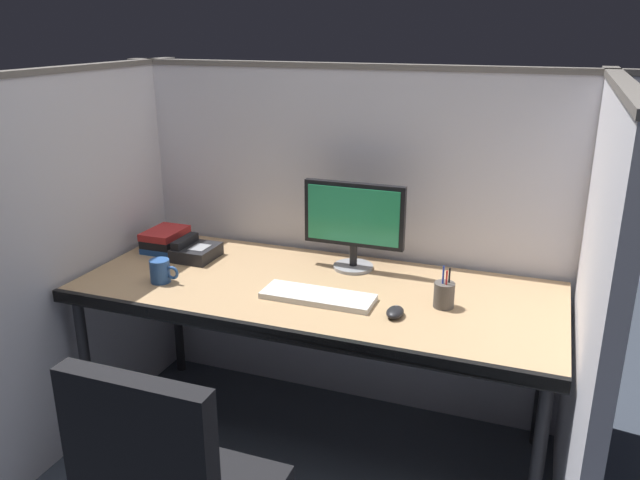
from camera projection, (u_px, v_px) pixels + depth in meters
cubicle_partition_rear at (350, 241)px, 2.89m from camera, size 2.21×0.06×1.57m
cubicle_partition_left at (93, 253)px, 2.73m from camera, size 0.06×1.41×1.57m
cubicle_partition_right at (588, 326)px, 2.07m from camera, size 0.06×1.41×1.57m
desk at (315, 299)px, 2.51m from camera, size 1.90×0.80×0.74m
monitor_center at (354, 220)px, 2.63m from camera, size 0.43×0.17×0.37m
keyboard_main at (318, 296)px, 2.39m from camera, size 0.43×0.15×0.02m
computer_mouse at (395, 312)px, 2.25m from camera, size 0.06×0.10×0.04m
coffee_mug at (161, 271)px, 2.54m from camera, size 0.13×0.08×0.09m
desk_phone at (195, 251)px, 2.80m from camera, size 0.17×0.19×0.09m
book_stack at (166, 239)px, 2.91m from camera, size 0.15×0.21×0.09m
pen_cup at (444, 295)px, 2.31m from camera, size 0.08×0.08×0.16m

